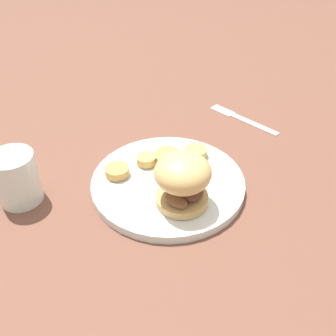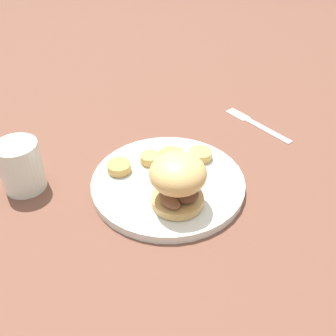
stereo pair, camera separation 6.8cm
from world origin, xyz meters
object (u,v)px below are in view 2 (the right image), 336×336
at_px(sandwich, 178,181).
at_px(dinner_plate, 168,182).
at_px(fork, 257,124).
at_px(drinking_glass, 21,166).

bearing_deg(sandwich, dinner_plate, 111.45).
distance_m(dinner_plate, sandwich, 0.08).
relative_size(sandwich, fork, 0.68).
distance_m(sandwich, fork, 0.33).
xyz_separation_m(dinner_plate, fork, (0.17, 0.23, -0.01)).
distance_m(fork, drinking_glass, 0.50).
xyz_separation_m(sandwich, drinking_glass, (-0.28, 0.03, -0.02)).
distance_m(dinner_plate, fork, 0.29).
relative_size(dinner_plate, fork, 1.96).
bearing_deg(drinking_glass, dinner_plate, 6.54).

